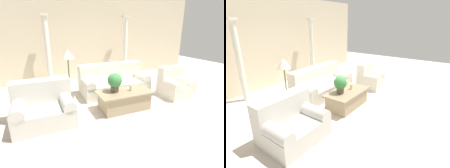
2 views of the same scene
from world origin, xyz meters
TOP-DOWN VIEW (x-y plane):
  - ground_plane at (0.00, 0.00)m, footprint 16.00×16.00m
  - wall_back at (0.00, 2.93)m, footprint 10.00×0.06m
  - sofa_long at (0.33, 0.87)m, footprint 2.08×0.99m
  - loveseat at (-1.83, -0.18)m, footprint 1.24×0.99m
  - coffee_table at (0.08, -0.33)m, footprint 1.37×0.74m
  - potted_plant at (-0.15, -0.24)m, footprint 0.36×0.36m
  - pillar_candle at (0.26, -0.34)m, footprint 0.08×0.08m
  - floor_lamp at (-1.04, 0.93)m, footprint 0.37×0.37m
  - column_left at (-1.42, 2.46)m, footprint 0.24×0.24m
  - column_right at (1.58, 2.46)m, footprint 0.24×0.24m
  - armchair at (1.91, -0.14)m, footprint 0.83×0.82m

SIDE VIEW (x-z plane):
  - ground_plane at x=0.00m, z-range 0.00..0.00m
  - coffee_table at x=0.08m, z-range 0.01..0.48m
  - sofa_long at x=0.33m, z-range -0.10..0.81m
  - armchair at x=1.91m, z-range -0.08..0.79m
  - loveseat at x=-1.83m, z-range -0.09..0.81m
  - pillar_candle at x=0.26m, z-range 0.47..0.63m
  - potted_plant at x=-0.15m, z-range 0.50..0.97m
  - floor_lamp at x=-1.04m, z-range 0.51..1.95m
  - column_left at x=-1.42m, z-range 0.03..2.45m
  - column_right at x=1.58m, z-range 0.03..2.45m
  - wall_back at x=0.00m, z-range 0.00..3.20m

